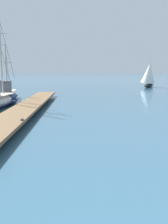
# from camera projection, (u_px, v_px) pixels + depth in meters

# --- Properties ---
(floating_dock) EXTENTS (2.91, 23.46, 0.53)m
(floating_dock) POSITION_uv_depth(u_px,v_px,m) (25.00, 108.00, 17.10)
(floating_dock) COLOR brown
(floating_dock) RESTS_ON ground
(fishing_boat_0) EXTENTS (2.80, 5.96, 5.23)m
(fishing_boat_0) POSITION_uv_depth(u_px,v_px,m) (7.00, 94.00, 24.60)
(fishing_boat_0) COLOR navy
(fishing_boat_0) RESTS_ON ground
(distant_sailboat) EXTENTS (3.30, 4.54, 4.44)m
(distant_sailboat) POSITION_uv_depth(u_px,v_px,m) (149.00, 75.00, 42.24)
(distant_sailboat) COLOR black
(distant_sailboat) RESTS_ON ground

